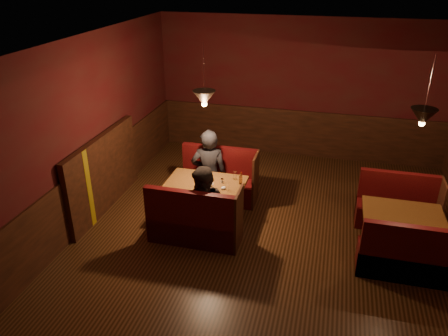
% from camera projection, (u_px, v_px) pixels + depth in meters
% --- Properties ---
extents(room, '(6.02, 7.02, 2.92)m').
position_uv_depth(room, '(256.00, 179.00, 6.21)').
color(room, black).
rests_on(room, ground).
extents(main_table, '(1.25, 0.76, 0.88)m').
position_uv_depth(main_table, '(207.00, 190.00, 7.03)').
color(main_table, brown).
rests_on(main_table, ground).
extents(main_bench_far, '(1.38, 0.49, 0.94)m').
position_uv_depth(main_bench_far, '(219.00, 183.00, 7.74)').
color(main_bench_far, black).
rests_on(main_bench_far, ground).
extents(main_bench_near, '(1.38, 0.49, 0.94)m').
position_uv_depth(main_bench_near, '(194.00, 225.00, 6.50)').
color(main_bench_near, black).
rests_on(main_bench_near, ground).
extents(second_table, '(1.11, 0.71, 0.63)m').
position_uv_depth(second_table, '(401.00, 221.00, 6.30)').
color(second_table, brown).
rests_on(second_table, ground).
extents(second_bench_far, '(1.23, 0.46, 0.88)m').
position_uv_depth(second_bench_far, '(397.00, 209.00, 6.95)').
color(second_bench_far, black).
rests_on(second_bench_far, ground).
extents(second_bench_near, '(1.23, 0.46, 0.88)m').
position_uv_depth(second_bench_near, '(406.00, 260.00, 5.79)').
color(second_bench_near, black).
rests_on(second_bench_near, ground).
extents(diner_a, '(0.68, 0.52, 1.68)m').
position_uv_depth(diner_a, '(209.00, 157.00, 7.41)').
color(diner_a, black).
rests_on(diner_a, ground).
extents(diner_b, '(0.78, 0.62, 1.54)m').
position_uv_depth(diner_b, '(205.00, 195.00, 6.36)').
color(diner_b, black).
rests_on(diner_b, ground).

